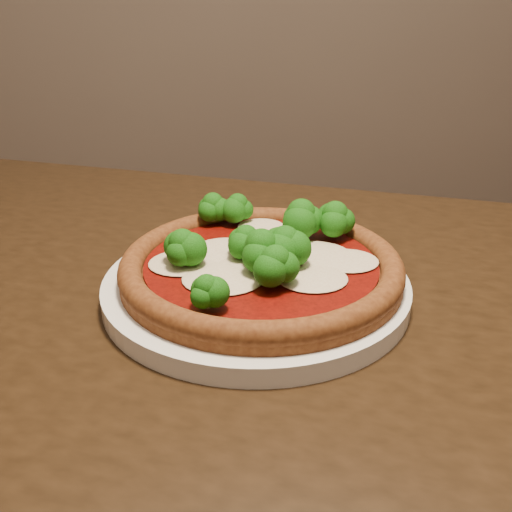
{
  "coord_description": "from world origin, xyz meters",
  "views": [
    {
      "loc": [
        -0.32,
        -0.3,
        1.01
      ],
      "look_at": [
        -0.3,
        0.17,
        0.79
      ],
      "focal_mm": 40.0,
      "sensor_mm": 36.0,
      "label": 1
    }
  ],
  "objects": [
    {
      "name": "plate",
      "position": [
        -0.3,
        0.17,
        0.76
      ],
      "size": [
        0.28,
        0.28,
        0.02
      ],
      "primitive_type": "cylinder",
      "color": "white",
      "rests_on": "dining_table"
    },
    {
      "name": "pizza",
      "position": [
        -0.29,
        0.17,
        0.78
      ],
      "size": [
        0.26,
        0.26,
        0.06
      ],
      "rotation": [
        0.0,
        0.0,
        -0.16
      ],
      "color": "brown",
      "rests_on": "plate"
    },
    {
      "name": "dining_table",
      "position": [
        -0.25,
        0.1,
        0.65
      ],
      "size": [
        1.5,
        1.17,
        0.75
      ],
      "rotation": [
        0.0,
        0.0,
        -0.34
      ],
      "color": "black",
      "rests_on": "floor"
    }
  ]
}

